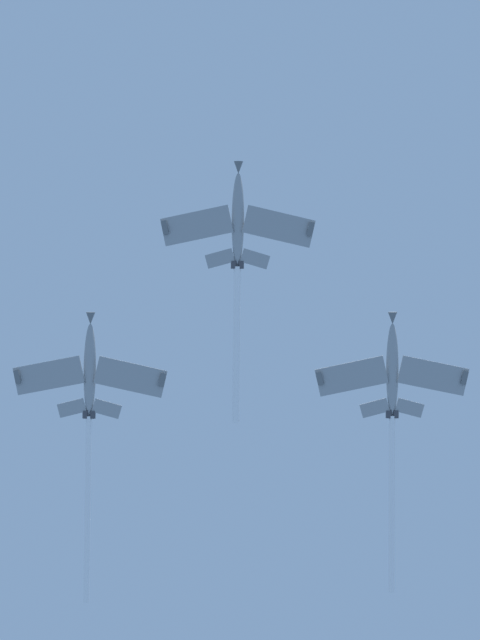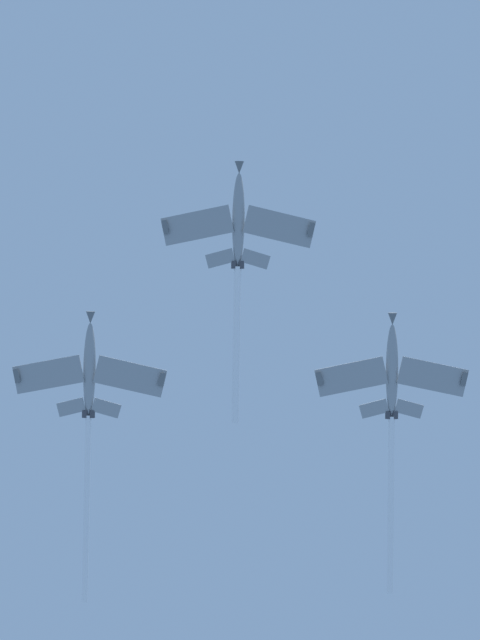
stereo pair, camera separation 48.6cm
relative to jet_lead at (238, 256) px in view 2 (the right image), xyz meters
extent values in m
ellipsoid|color=gray|center=(-0.37, 4.02, 2.27)|extent=(2.62, 11.23, 7.06)
cone|color=#595E60|center=(-0.91, 9.84, 5.55)|extent=(1.38, 2.09, 1.83)
ellipsoid|color=black|center=(-0.52, 5.55, 3.82)|extent=(1.26, 2.96, 2.16)
cube|color=gray|center=(-5.59, 2.89, 1.79)|extent=(9.56, 6.03, 1.94)
cube|color=#595E60|center=(-9.64, 2.19, 1.75)|extent=(1.20, 1.77, 0.99)
cube|color=gray|center=(4.96, 3.87, 1.79)|extent=(9.39, 4.56, 1.94)
cube|color=#595E60|center=(9.08, 3.93, 1.75)|extent=(0.94, 1.72, 0.99)
cube|color=gray|center=(-2.24, -0.53, -0.18)|extent=(3.96, 2.94, 1.02)
cube|color=gray|center=(2.30, -0.11, -0.18)|extent=(3.87, 2.40, 1.02)
cube|color=#595E60|center=(0.08, -0.83, 1.14)|extent=(0.50, 3.47, 3.62)
cylinder|color=#38383D|center=(-0.36, -1.00, -0.66)|extent=(0.91, 1.33, 1.19)
cylinder|color=#38383D|center=(0.54, -0.92, -0.66)|extent=(0.91, 1.33, 1.19)
cylinder|color=white|center=(0.92, -9.94, -5.73)|extent=(2.63, 18.17, 10.77)
ellipsoid|color=gray|center=(-18.99, -14.37, -7.31)|extent=(2.43, 11.33, 6.81)
cone|color=#595E60|center=(-19.42, -8.47, -4.18)|extent=(1.34, 2.06, 1.81)
ellipsoid|color=black|center=(-19.10, -12.80, -5.80)|extent=(1.21, 2.96, 2.10)
cube|color=gray|center=(-24.22, -15.42, -7.77)|extent=(9.57, 5.93, 1.86)
cube|color=#595E60|center=(-28.29, -16.05, -7.81)|extent=(1.18, 1.78, 0.95)
cube|color=gray|center=(-13.65, -14.64, -7.77)|extent=(9.43, 4.75, 1.86)
cube|color=#595E60|center=(-9.54, -14.66, -7.81)|extent=(0.97, 1.74, 0.95)
cube|color=gray|center=(-20.93, -18.95, -9.65)|extent=(3.96, 2.91, 0.98)
cube|color=gray|center=(-16.38, -18.61, -9.65)|extent=(3.89, 2.47, 0.98)
cube|color=#595E60|center=(-18.62, -19.26, -8.32)|extent=(0.43, 3.43, 3.60)
cylinder|color=#38383D|center=(-19.06, -19.47, -10.11)|extent=(0.89, 1.31, 1.17)
cylinder|color=#38383D|center=(-18.16, -19.41, -10.11)|extent=(0.89, 1.31, 1.17)
cylinder|color=white|center=(-17.83, -29.94, -15.67)|extent=(2.40, 21.11, 11.69)
ellipsoid|color=gray|center=(20.12, -11.23, -7.37)|extent=(2.74, 11.21, 7.12)
cone|color=#595E60|center=(19.51, -5.44, -4.05)|extent=(1.40, 2.10, 1.83)
ellipsoid|color=black|center=(19.96, -9.71, -5.81)|extent=(1.29, 2.97, 2.17)
cube|color=gray|center=(14.91, -12.42, -7.85)|extent=(9.56, 6.10, 1.95)
cube|color=#595E60|center=(10.87, -13.17, -7.89)|extent=(1.21, 1.77, 0.99)
cube|color=gray|center=(25.46, -11.33, -7.85)|extent=(9.36, 4.46, 1.95)
cube|color=#595E60|center=(29.57, -11.22, -7.89)|extent=(0.92, 1.71, 0.99)
cube|color=gray|center=(18.30, -15.79, -9.84)|extent=(3.96, 2.96, 1.03)
cube|color=gray|center=(22.84, -15.32, -9.84)|extent=(3.86, 2.36, 1.03)
cube|color=#595E60|center=(20.62, -16.07, -8.52)|extent=(0.54, 3.47, 3.62)
cylinder|color=#38383D|center=(20.19, -16.24, -10.32)|extent=(0.93, 1.34, 1.19)
cylinder|color=#38383D|center=(21.08, -16.15, -10.32)|extent=(0.93, 1.34, 1.19)
cylinder|color=white|center=(21.75, -26.94, -16.47)|extent=(3.02, 21.61, 12.78)
camera|label=1|loc=(-6.22, 73.30, -132.18)|focal=65.79mm
camera|label=2|loc=(-5.73, 73.33, -132.18)|focal=65.79mm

